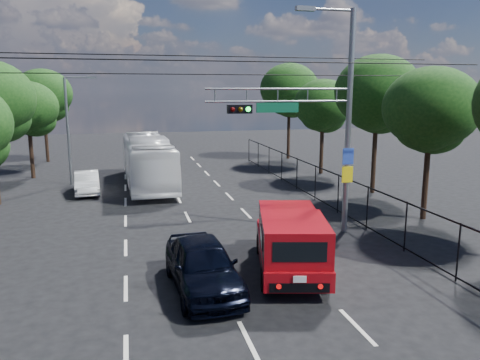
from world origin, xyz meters
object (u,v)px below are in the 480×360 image
object	(u,v)px
red_pickup	(290,240)
white_bus	(148,161)
signal_mast	(323,113)
navy_hatchback	(203,265)
white_van	(87,182)

from	to	relation	value
red_pickup	white_bus	distance (m)	16.99
signal_mast	navy_hatchback	distance (m)	8.73
signal_mast	navy_hatchback	world-z (taller)	signal_mast
white_van	navy_hatchback	bearing A→B (deg)	-78.43
navy_hatchback	white_bus	size ratio (longest dim) A/B	0.41
navy_hatchback	white_van	world-z (taller)	navy_hatchback
red_pickup	white_van	bearing A→B (deg)	117.84
white_bus	signal_mast	bearing A→B (deg)	-63.68
signal_mast	white_bus	bearing A→B (deg)	118.26
red_pickup	signal_mast	bearing A→B (deg)	54.83
white_bus	white_van	xyz separation A→B (m)	(-3.76, -1.69, -0.96)
white_bus	navy_hatchback	bearing A→B (deg)	-89.02
signal_mast	red_pickup	world-z (taller)	signal_mast
white_bus	white_van	world-z (taller)	white_bus
red_pickup	navy_hatchback	bearing A→B (deg)	-165.66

